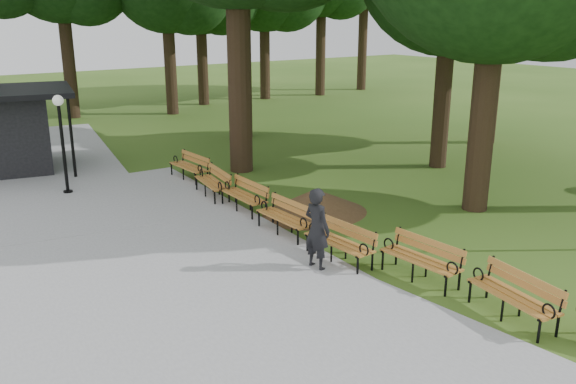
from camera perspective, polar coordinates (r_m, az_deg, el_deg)
ground at (r=12.94m, az=8.21°, el=-7.80°), size 100.00×100.00×0.00m
path at (r=13.33m, az=-13.86°, el=-7.25°), size 12.00×38.00×0.06m
person at (r=12.78m, az=2.78°, el=-3.55°), size 0.53×0.72×1.82m
lamp_post at (r=19.07m, az=-20.85°, el=6.14°), size 0.32×0.32×3.02m
dirt_mound at (r=16.48m, az=2.60°, el=-0.89°), size 2.57×2.57×0.70m
bench_1 at (r=11.63m, az=20.60°, el=-9.31°), size 0.92×1.97×0.88m
bench_2 at (r=12.71m, az=12.47°, el=-6.33°), size 0.78×1.94×0.88m
bench_3 at (r=13.35m, az=4.86°, el=-4.83°), size 0.75×1.93×0.88m
bench_4 at (r=14.86m, az=-0.31°, el=-2.50°), size 0.70×1.92×0.88m
bench_5 at (r=16.66m, az=-4.28°, el=-0.40°), size 0.65×1.90×0.88m
bench_6 at (r=18.06m, az=-7.25°, el=0.87°), size 0.91×1.97×0.88m
bench_7 at (r=20.03m, az=-9.42°, el=2.36°), size 0.74×1.93×0.88m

